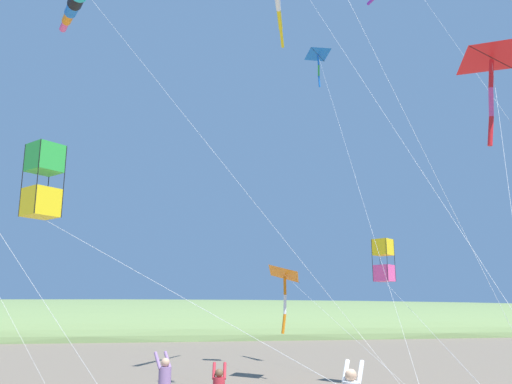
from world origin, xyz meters
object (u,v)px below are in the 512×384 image
(kite_box_long_streamer_left, at_px, (384,260))
(kite_box_black_fish_shape, at_px, (43,181))
(kite_delta_green_low_center, at_px, (318,55))
(kite_windsock_checkered_midright, at_px, (75,3))
(kite_delta_blue_topmost, at_px, (286,274))
(person_bystander_far, at_px, (164,383))
(kite_delta_purple_drifting, at_px, (492,58))

(kite_box_long_streamer_left, relative_size, kite_box_black_fish_shape, 1.52)
(kite_delta_green_low_center, height_order, kite_box_black_fish_shape, kite_delta_green_low_center)
(kite_windsock_checkered_midright, relative_size, kite_box_long_streamer_left, 1.03)
(kite_box_long_streamer_left, bearing_deg, kite_delta_blue_topmost, 48.51)
(person_bystander_far, relative_size, kite_delta_blue_topmost, 0.14)
(kite_box_long_streamer_left, bearing_deg, kite_windsock_checkered_midright, 96.47)
(kite_delta_blue_topmost, xyz_separation_m, kite_delta_green_low_center, (2.04, -2.61, 12.29))
(kite_delta_blue_topmost, height_order, kite_delta_purple_drifting, kite_delta_purple_drifting)
(kite_delta_purple_drifting, distance_m, kite_box_black_fish_shape, 13.54)
(kite_windsock_checkered_midright, bearing_deg, kite_delta_purple_drifting, -114.56)
(person_bystander_far, height_order, kite_box_black_fish_shape, kite_box_black_fish_shape)
(kite_windsock_checkered_midright, distance_m, kite_delta_green_low_center, 13.93)
(kite_box_long_streamer_left, bearing_deg, kite_delta_green_low_center, 9.36)
(kite_box_black_fish_shape, bearing_deg, kite_delta_purple_drifting, -91.89)
(kite_delta_green_low_center, distance_m, kite_box_black_fish_shape, 19.95)
(kite_delta_green_low_center, bearing_deg, kite_box_black_fish_shape, 136.42)
(kite_windsock_checkered_midright, height_order, kite_delta_green_low_center, kite_delta_green_low_center)
(kite_windsock_checkered_midright, distance_m, kite_box_long_streamer_left, 16.07)
(kite_delta_purple_drifting, bearing_deg, kite_box_black_fish_shape, 88.11)
(kite_delta_blue_topmost, height_order, kite_windsock_checkered_midright, kite_windsock_checkered_midright)
(kite_delta_purple_drifting, relative_size, kite_windsock_checkered_midright, 0.74)
(kite_windsock_checkered_midright, xyz_separation_m, kite_box_long_streamer_left, (1.46, -12.90, -9.48))
(kite_box_long_streamer_left, bearing_deg, kite_box_black_fish_shape, 119.73)
(kite_box_black_fish_shape, bearing_deg, kite_windsock_checkered_midright, 4.81)
(kite_delta_blue_topmost, xyz_separation_m, kite_windsock_checkered_midright, (-4.51, 9.46, 9.91))
(person_bystander_far, distance_m, kite_delta_green_low_center, 20.33)
(kite_box_long_streamer_left, bearing_deg, kite_delta_purple_drifting, -177.34)
(person_bystander_far, xyz_separation_m, kite_delta_purple_drifting, (-3.08, -9.49, 9.65))
(kite_delta_green_low_center, bearing_deg, kite_delta_blue_topmost, 127.98)
(person_bystander_far, bearing_deg, kite_box_long_streamer_left, -64.09)
(kite_box_long_streamer_left, bearing_deg, person_bystander_far, 115.91)
(kite_delta_purple_drifting, xyz_separation_m, kite_delta_green_low_center, (12.60, 1.19, 6.28))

